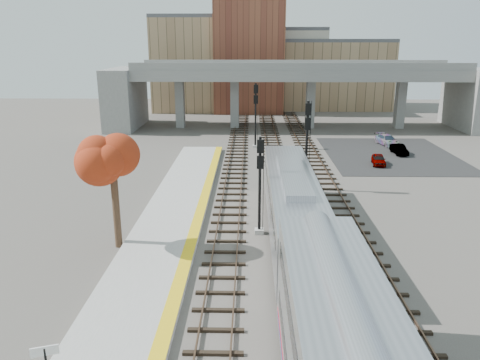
# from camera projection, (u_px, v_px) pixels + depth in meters

# --- Properties ---
(ground) EXTENTS (160.00, 160.00, 0.00)m
(ground) POSITION_uv_depth(u_px,v_px,m) (281.00, 271.00, 25.95)
(ground) COLOR #47423D
(ground) RESTS_ON ground
(platform) EXTENTS (4.50, 60.00, 0.35)m
(platform) POSITION_uv_depth(u_px,v_px,m) (151.00, 267.00, 26.05)
(platform) COLOR #9E9E99
(platform) RESTS_ON ground
(yellow_strip) EXTENTS (0.70, 60.00, 0.01)m
(yellow_strip) POSITION_uv_depth(u_px,v_px,m) (184.00, 264.00, 25.96)
(yellow_strip) COLOR yellow
(yellow_strip) RESTS_ON platform
(tracks) EXTENTS (10.70, 95.00, 0.25)m
(tracks) POSITION_uv_depth(u_px,v_px,m) (283.00, 198.00, 37.89)
(tracks) COLOR black
(tracks) RESTS_ON ground
(overpass) EXTENTS (54.00, 12.00, 9.50)m
(overpass) POSITION_uv_depth(u_px,v_px,m) (296.00, 88.00, 67.31)
(overpass) COLOR slate
(overpass) RESTS_ON ground
(buildings_far) EXTENTS (43.00, 21.00, 20.60)m
(buildings_far) POSITION_uv_depth(u_px,v_px,m) (266.00, 65.00, 87.45)
(buildings_far) COLOR tan
(buildings_far) RESTS_ON ground
(parking_lot) EXTENTS (14.00, 18.00, 0.04)m
(parking_lot) POSITION_uv_depth(u_px,v_px,m) (390.00, 154.00, 52.49)
(parking_lot) COLOR black
(parking_lot) RESTS_ON ground
(locomotive) EXTENTS (3.02, 19.05, 4.10)m
(locomotive) POSITION_uv_depth(u_px,v_px,m) (292.00, 203.00, 30.01)
(locomotive) COLOR #A8AAB2
(locomotive) RESTS_ON ground
(signal_mast_near) EXTENTS (0.60, 0.64, 6.51)m
(signal_mast_near) POSITION_uv_depth(u_px,v_px,m) (260.00, 189.00, 30.11)
(signal_mast_near) COLOR #9E9E99
(signal_mast_near) RESTS_ON ground
(signal_mast_mid) EXTENTS (0.60, 0.64, 7.57)m
(signal_mast_mid) POSITION_uv_depth(u_px,v_px,m) (307.00, 146.00, 39.06)
(signal_mast_mid) COLOR #9E9E99
(signal_mast_mid) RESTS_ON ground
(signal_mast_far) EXTENTS (0.60, 0.64, 7.59)m
(signal_mast_far) POSITION_uv_depth(u_px,v_px,m) (256.00, 115.00, 54.85)
(signal_mast_far) COLOR #9E9E99
(signal_mast_far) RESTS_ON ground
(tree) EXTENTS (3.60, 3.60, 8.02)m
(tree) POSITION_uv_depth(u_px,v_px,m) (112.00, 153.00, 27.38)
(tree) COLOR #382619
(tree) RESTS_ON ground
(car_a) EXTENTS (1.74, 3.34, 1.09)m
(car_a) POSITION_uv_depth(u_px,v_px,m) (379.00, 160.00, 47.95)
(car_a) COLOR #99999E
(car_a) RESTS_ON parking_lot
(car_b) EXTENTS (1.31, 3.37, 1.09)m
(car_b) POSITION_uv_depth(u_px,v_px,m) (399.00, 149.00, 52.36)
(car_b) COLOR #99999E
(car_b) RESTS_ON parking_lot
(car_c) EXTENTS (2.56, 4.46, 1.22)m
(car_c) POSITION_uv_depth(u_px,v_px,m) (387.00, 140.00, 57.10)
(car_c) COLOR #99999E
(car_c) RESTS_ON parking_lot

